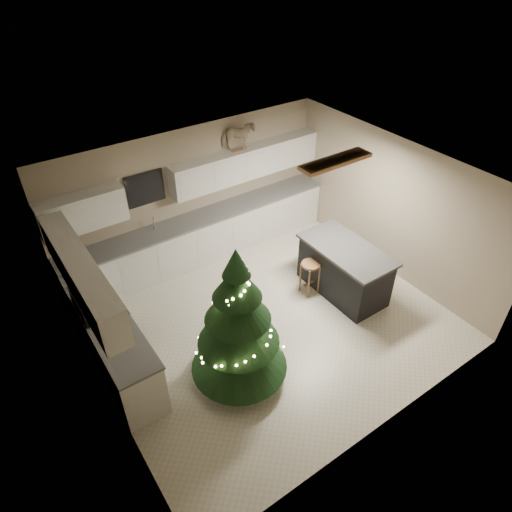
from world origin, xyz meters
name	(u,v)px	position (x,y,z in m)	size (l,w,h in m)	color
ground_plane	(268,320)	(0.00, 0.00, 0.00)	(5.50, 5.50, 0.00)	beige
room_shell	(271,235)	(0.02, 0.00, 1.75)	(5.52, 5.02, 2.61)	gray
cabinetry	(171,255)	(-0.91, 1.65, 0.76)	(5.50, 3.20, 2.00)	silver
island	(344,270)	(1.57, -0.14, 0.48)	(0.90, 1.70, 0.95)	black
bar_stool	(310,271)	(1.05, 0.17, 0.49)	(0.34, 0.34, 0.65)	brown
christmas_tree	(238,329)	(-1.02, -0.69, 0.96)	(1.47, 1.42, 2.34)	#3F2816
toddler	(262,336)	(-0.52, -0.55, 0.39)	(0.29, 0.19, 0.79)	black
rocking_horse	(238,136)	(0.96, 2.32, 2.28)	(0.67, 0.48, 0.54)	brown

